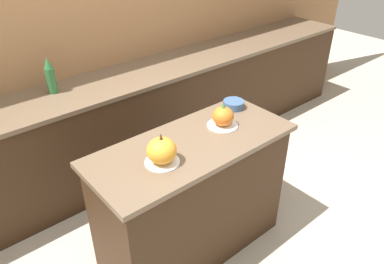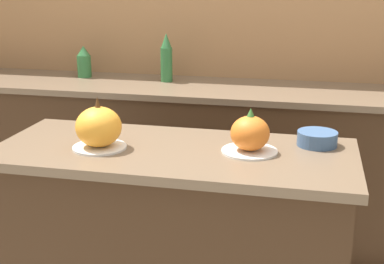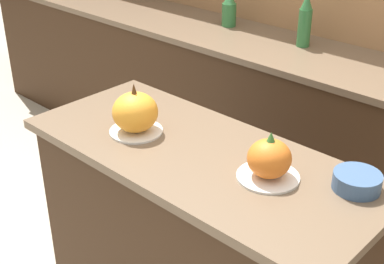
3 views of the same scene
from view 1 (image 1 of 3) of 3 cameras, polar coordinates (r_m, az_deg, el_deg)
name	(u,v)px [view 1 (image 1 of 3)]	position (r m, az deg, el deg)	size (l,w,h in m)	color
ground_plane	(193,246)	(2.92, 0.11, -17.04)	(12.00, 12.00, 0.00)	#BCB29E
wall_back	(78,36)	(3.36, -16.95, 13.83)	(8.00, 0.06, 2.50)	#9E7047
kitchen_island	(193,199)	(2.59, 0.12, -10.16)	(1.35, 0.58, 0.93)	#382314
back_counter	(109,132)	(3.39, -12.58, 0.02)	(6.00, 0.60, 0.93)	#382314
pumpkin_cake_left	(162,151)	(2.10, -4.64, -2.95)	(0.20, 0.20, 0.20)	white
pumpkin_cake_right	(223,117)	(2.46, 4.73, 2.27)	(0.21, 0.21, 0.17)	white
bottle_tall	(50,76)	(3.08, -20.79, 7.99)	(0.07, 0.07, 0.29)	#2D6B38
mixing_bowl	(234,104)	(2.72, 6.36, 4.22)	(0.15, 0.15, 0.06)	#3D5B84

